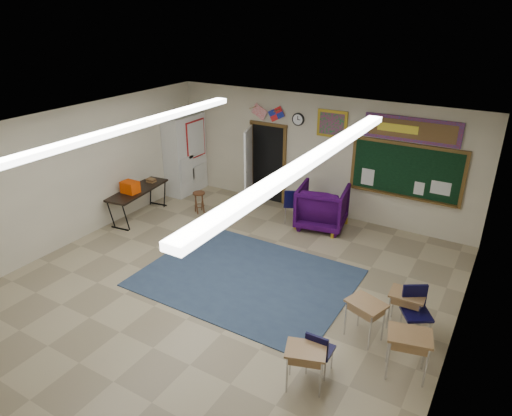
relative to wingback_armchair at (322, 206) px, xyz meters
The scene contains 24 objects.
floor 3.79m from the wingback_armchair, 98.23° to the right, with size 9.00×9.00×0.00m, color gray.
back_wall 1.37m from the wingback_armchair, 124.24° to the left, with size 8.00×0.04×3.00m, color beige.
left_wall 5.94m from the wingback_armchair, 140.72° to the right, with size 0.04×9.00×3.00m, color beige.
right_wall 5.17m from the wingback_armchair, 46.98° to the right, with size 0.04×9.00×3.00m, color beige.
ceiling 4.49m from the wingback_armchair, 98.23° to the right, with size 8.00×9.00×0.04m, color silver.
area_rug 2.98m from the wingback_armchair, 96.60° to the right, with size 4.00×3.00×0.02m, color #2E4058.
fluorescent_strips 4.46m from the wingback_armchair, 98.23° to the right, with size 3.86×6.00×0.10m, color white, non-canonical shape.
doorway 2.20m from the wingback_armchair, 162.57° to the left, with size 1.10×0.89×2.16m.
chalkboard 2.05m from the wingback_armchair, 24.29° to the left, with size 2.55×0.14×1.30m.
bulletin_board 2.66m from the wingback_armchair, 24.41° to the left, with size 2.10×0.05×0.55m.
framed_art_print 1.99m from the wingback_armchair, 103.91° to the left, with size 0.75×0.05×0.65m.
wall_clock 2.26m from the wingback_armchair, 145.21° to the left, with size 0.32×0.05×0.32m.
wall_flags 2.85m from the wingback_armchair, 159.38° to the left, with size 1.16×0.06×0.70m, color red, non-canonical shape.
storage_cabinet 4.29m from the wingback_armchair, behind, with size 0.59×1.25×2.20m.
wingback_armchair is the anchor object (origin of this frame).
student_chair_reading 0.75m from the wingback_armchair, behind, with size 0.44×0.44×0.89m, color black, non-canonical shape.
student_chair_desk_a 4.87m from the wingback_armchair, 66.92° to the right, with size 0.38×0.38×0.76m, color black, non-canonical shape.
student_chair_desk_b 4.19m from the wingback_armchair, 45.83° to the right, with size 0.44×0.44×0.88m, color black, non-canonical shape.
student_desk_front_left 4.08m from the wingback_armchair, 57.05° to the right, with size 0.68×0.59×0.69m.
student_desk_front_right 3.91m from the wingback_armchair, 46.09° to the right, with size 0.58×0.44×0.67m.
student_desk_back_left 5.19m from the wingback_armchair, 69.17° to the right, with size 0.66×0.57×0.66m.
student_desk_back_right 4.92m from the wingback_armchair, 52.37° to the right, with size 0.70×0.59×0.73m.
folding_table 4.58m from the wingback_armchair, 156.03° to the right, with size 0.83×1.87×1.03m.
wooden_stool 3.17m from the wingback_armchair, 164.00° to the right, with size 0.31×0.31×0.55m.
Camera 1 is at (4.30, -5.68, 4.96)m, focal length 32.00 mm.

